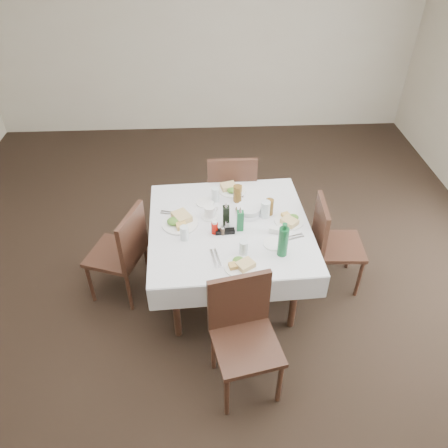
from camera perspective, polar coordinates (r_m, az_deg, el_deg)
The scene contains 33 objects.
ground_plane at distance 4.08m, azimuth -1.82°, elevation -9.68°, with size 7.00×7.00×0.00m, color black.
room_shell at distance 3.03m, azimuth -2.47°, elevation 12.40°, with size 6.04×7.04×2.80m.
dining_table at distance 3.70m, azimuth 0.73°, elevation -1.10°, with size 1.40×1.40×0.76m.
chair_north at distance 4.41m, azimuth 0.95°, elevation 4.38°, with size 0.47×0.47×1.00m.
chair_south at distance 3.17m, azimuth 2.49°, elevation -13.46°, with size 0.54×0.54×0.96m.
chair_east at distance 4.00m, azimuth 13.68°, elevation -2.01°, with size 0.45×0.45×0.90m.
chair_west at distance 3.87m, azimuth -12.98°, elevation -3.25°, with size 0.56×0.56×0.93m.
meal_north at distance 4.05m, azimuth 1.00°, elevation 4.63°, with size 0.26×0.26×0.06m.
meal_south at distance 3.26m, azimuth 2.21°, elevation -5.34°, with size 0.24×0.24×0.05m.
meal_east at distance 3.71m, azimuth 8.56°, elevation 0.51°, with size 0.25×0.25×0.05m.
meal_west at distance 3.67m, azimuth -5.83°, elevation 0.37°, with size 0.31×0.31×0.07m.
side_plate_a at distance 3.90m, azimuth -2.49°, elevation 2.81°, with size 0.16×0.16×0.01m.
side_plate_b at distance 3.48m, azimuth 6.50°, elevation -2.57°, with size 0.17×0.17×0.01m.
water_n at distance 3.90m, azimuth -1.13°, elevation 3.89°, with size 0.07×0.07×0.13m.
water_s at distance 3.34m, azimuth 2.58°, elevation -3.15°, with size 0.07×0.07×0.12m.
water_e at distance 3.72m, azimuth 5.42°, elevation 1.94°, with size 0.08×0.08×0.15m.
water_w at distance 3.49m, azimuth -5.20°, elevation -1.18°, with size 0.07×0.07×0.12m.
iced_tea_a at distance 3.89m, azimuth 1.77°, elevation 3.99°, with size 0.08×0.08×0.16m.
iced_tea_b at distance 3.75m, azimuth 5.94°, elevation 2.23°, with size 0.07×0.07×0.15m.
bread_basket at distance 3.76m, azimuth 3.24°, elevation 1.77°, with size 0.23×0.23×0.08m.
oil_cruet_dark at distance 3.60m, azimuth 0.27°, elevation 1.24°, with size 0.05×0.05×0.23m.
oil_cruet_green at distance 3.55m, azimuth 2.12°, elevation 0.54°, with size 0.06×0.06×0.23m.
ketchup_bottle at distance 3.54m, azimuth -1.24°, elevation -0.47°, with size 0.05×0.05×0.12m.
salt_shaker at distance 3.59m, azimuth 0.47°, elevation -0.09°, with size 0.04×0.04×0.08m.
pepper_shaker at distance 3.53m, azimuth -0.17°, elevation -0.86°, with size 0.03×0.03×0.08m.
coffee_mug at distance 3.71m, azimuth -1.85°, elevation 1.53°, with size 0.15×0.14×0.10m.
sunglasses at distance 3.56m, azimuth 0.12°, elevation -0.97°, with size 0.16×0.06×0.03m.
green_bottle at distance 3.32m, azimuth 7.73°, elevation -2.23°, with size 0.08×0.08×0.30m.
sugar_caddy at distance 3.59m, azimuth 6.72°, elevation -0.75°, with size 0.11×0.09×0.05m.
cutlery_n at distance 4.03m, azimuth 2.34°, elevation 4.11°, with size 0.06×0.16×0.01m.
cutlery_s at distance 3.34m, azimuth -1.08°, elevation -4.48°, with size 0.09×0.21×0.01m.
cutlery_e at distance 3.56m, azimuth 8.93°, elevation -1.78°, with size 0.20×0.10×0.01m.
cutlery_w at distance 3.80m, azimuth -6.91°, elevation 1.39°, with size 0.20×0.09×0.01m.
Camera 1 is at (-0.02, -2.72, 3.05)m, focal length 35.00 mm.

